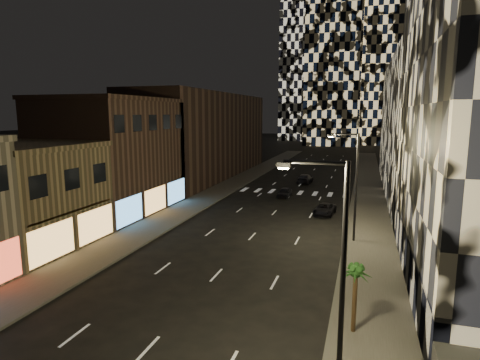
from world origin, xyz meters
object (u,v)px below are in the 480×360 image
Objects in this scene: streetlight_near at (336,267)px; car_dark_oncoming at (305,179)px; car_dark_midlane at (285,193)px; car_dark_rightlane at (325,209)px; streetlight_far at (353,179)px; palm_tree at (356,276)px.

car_dark_oncoming is at bearing 99.30° from streetlight_near.
car_dark_midlane is 0.86× the size of car_dark_rightlane.
car_dark_midlane is (-8.85, 36.39, -4.73)m from streetlight_near.
streetlight_far is 1.86× the size of car_dark_oncoming.
streetlight_far is 2.61× the size of palm_tree.
palm_tree is (8.50, -42.77, 2.30)m from car_dark_oncoming.
streetlight_near is 2.61× the size of palm_tree.
streetlight_far is at bearing 109.25° from car_dark_oncoming.
streetlight_far is (0.00, 20.00, 0.00)m from streetlight_near.
car_dark_oncoming is (-7.85, 47.97, -4.65)m from streetlight_near.
palm_tree is (9.50, -31.20, 2.38)m from car_dark_midlane.
streetlight_near is 5.74m from palm_tree.
car_dark_oncoming is at bearing 105.69° from streetlight_far.
car_dark_midlane is (-8.85, 16.39, -4.73)m from streetlight_far.
streetlight_near is 1.00× the size of streetlight_far.
palm_tree is at bearing -87.50° from streetlight_far.
car_dark_midlane is at bearing 88.63° from car_dark_oncoming.
car_dark_oncoming reaches higher than car_dark_midlane.
streetlight_far is 10.36m from car_dark_rightlane.
streetlight_near is 2.14× the size of car_dark_rightlane.
streetlight_far is 15.00m from palm_tree.
streetlight_near is 20.00m from streetlight_far.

